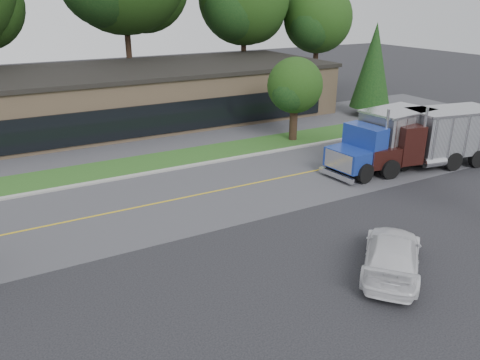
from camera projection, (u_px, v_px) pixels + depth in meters
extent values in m
plane|color=#323238|center=(302.00, 281.00, 16.73)|extent=(140.00, 140.00, 0.00)
cube|color=#58585E|center=(199.00, 195.00, 24.08)|extent=(60.00, 8.00, 0.02)
cube|color=gold|center=(199.00, 195.00, 24.08)|extent=(60.00, 0.12, 0.01)
cube|color=#9E9E99|center=(170.00, 170.00, 27.51)|extent=(60.00, 0.30, 0.12)
cube|color=#296221|center=(160.00, 162.00, 28.98)|extent=(60.00, 3.40, 0.03)
cube|color=#58585E|center=(136.00, 141.00, 33.07)|extent=(60.00, 7.00, 0.02)
cube|color=#9F8161|center=(136.00, 96.00, 38.14)|extent=(32.00, 12.00, 4.00)
cylinder|color=#382619|center=(130.00, 67.00, 45.11)|extent=(0.56, 0.56, 6.53)
cylinder|color=#382619|center=(244.00, 67.00, 49.93)|extent=(0.56, 0.56, 5.08)
sphere|color=#1E3E11|center=(253.00, 10.00, 49.57)|extent=(6.97, 6.97, 6.97)
sphere|color=black|center=(235.00, 8.00, 46.37)|extent=(6.39, 6.39, 6.39)
cylinder|color=#382619|center=(315.00, 70.00, 52.07)|extent=(0.56, 0.56, 4.01)
sphere|color=#1E3E11|center=(318.00, 18.00, 50.09)|extent=(7.33, 7.33, 7.33)
sphere|color=#1E3E11|center=(322.00, 26.00, 51.79)|extent=(5.50, 5.50, 5.50)
sphere|color=black|center=(313.00, 25.00, 49.27)|extent=(5.04, 5.04, 5.04)
cylinder|color=#382619|center=(369.00, 110.00, 40.21)|extent=(0.44, 0.44, 1.00)
cone|color=black|center=(373.00, 66.00, 38.86)|extent=(3.37, 3.37, 6.90)
cylinder|color=#382619|center=(293.00, 125.00, 33.08)|extent=(0.56, 0.56, 2.09)
sphere|color=#1E3E11|center=(295.00, 85.00, 32.05)|extent=(3.82, 3.82, 3.82)
sphere|color=#1E3E11|center=(299.00, 90.00, 32.93)|extent=(2.86, 2.86, 2.86)
sphere|color=black|center=(291.00, 92.00, 31.62)|extent=(2.62, 2.62, 2.62)
cube|color=black|center=(380.00, 159.00, 27.73)|extent=(6.58, 1.71, 0.28)
cube|color=navy|center=(348.00, 159.00, 26.01)|extent=(1.80, 2.46, 1.10)
cube|color=navy|center=(364.00, 144.00, 26.48)|extent=(1.39, 2.51, 2.20)
cube|color=black|center=(359.00, 139.00, 26.06)|extent=(0.29, 2.09, 0.90)
cube|color=silver|center=(395.00, 132.00, 27.81)|extent=(4.14, 2.91, 2.50)
cube|color=silver|center=(398.00, 111.00, 27.33)|extent=(4.31, 3.08, 0.12)
cylinder|color=black|center=(334.00, 162.00, 27.16)|extent=(1.13, 0.47, 1.10)
cylinder|color=black|center=(365.00, 173.00, 25.41)|extent=(1.13, 0.47, 1.10)
cylinder|color=black|center=(380.00, 150.00, 29.36)|extent=(1.13, 0.47, 1.10)
cylinder|color=black|center=(412.00, 159.00, 27.61)|extent=(1.13, 0.47, 1.10)
cube|color=black|center=(427.00, 157.00, 28.04)|extent=(8.29, 2.46, 0.28)
cube|color=black|center=(377.00, 154.00, 26.78)|extent=(2.35, 2.62, 1.10)
cube|color=black|center=(402.00, 141.00, 27.04)|extent=(1.84, 2.62, 2.20)
cube|color=black|center=(393.00, 136.00, 26.71)|extent=(0.43, 2.08, 0.90)
cube|color=silver|center=(450.00, 131.00, 27.93)|extent=(5.30, 3.34, 2.50)
cube|color=silver|center=(454.00, 110.00, 27.46)|extent=(5.47, 3.52, 0.12)
cylinder|color=black|center=(367.00, 157.00, 28.05)|extent=(1.14, 0.54, 1.10)
cylinder|color=black|center=(390.00, 169.00, 26.02)|extent=(1.14, 0.54, 1.10)
cylinder|color=black|center=(438.00, 149.00, 29.58)|extent=(1.14, 0.54, 1.10)
cylinder|color=black|center=(465.00, 160.00, 27.55)|extent=(1.14, 0.54, 1.10)
imported|color=silver|center=(392.00, 254.00, 17.11)|extent=(4.93, 4.72, 1.41)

